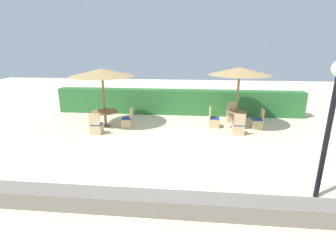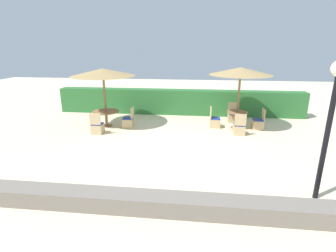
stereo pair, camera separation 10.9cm
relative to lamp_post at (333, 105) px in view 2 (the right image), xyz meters
The scene contains 14 objects.
ground_plane 5.04m from the lamp_post, 152.87° to the left, with size 40.00×40.00×0.00m, color beige.
hedge_row 8.87m from the lamp_post, 117.08° to the left, with size 13.00×0.70×1.31m, color #2D6B33.
stone_border 4.62m from the lamp_post, 166.06° to the right, with size 10.00×0.56×0.41m, color slate.
lamp_post is the anchor object (origin of this frame).
parasol_back_left 8.79m from the lamp_post, 144.04° to the left, with size 2.82×2.82×2.62m.
round_table_back_left 8.96m from the lamp_post, 144.04° to the left, with size 1.19×1.19×0.71m.
patio_chair_back_left_south 8.49m from the lamp_post, 150.17° to the left, with size 0.46×0.46×0.93m.
patio_chair_back_left_east 8.19m from the lamp_post, 139.87° to the left, with size 0.46×0.46×0.93m.
parasol_back_right 5.68m from the lamp_post, 102.13° to the left, with size 2.66×2.66×2.70m.
round_table_back_right 5.95m from the lamp_post, 102.13° to the left, with size 0.92×0.92×0.76m.
patio_chair_back_right_north 6.94m from the lamp_post, 100.80° to the left, with size 0.46×0.46×0.93m.
patio_chair_back_right_east 5.90m from the lamp_post, 92.64° to the left, with size 0.46×0.46×0.93m.
patio_chair_back_right_west 6.30m from the lamp_post, 111.35° to the left, with size 0.46×0.46×0.93m.
patio_chair_back_right_south 5.23m from the lamp_post, 104.57° to the left, with size 0.46×0.46×0.93m.
Camera 2 is at (0.99, -8.06, 3.64)m, focal length 28.00 mm.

